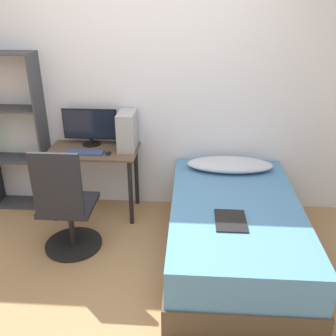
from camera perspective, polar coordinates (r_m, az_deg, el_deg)
ground_plane at (r=3.11m, az=-6.03°, el=-18.90°), size 14.00×14.00×0.00m
wall_back at (r=3.87m, az=-3.15°, el=11.39°), size 8.00×0.05×2.50m
desk at (r=3.92m, az=-11.21°, el=0.89°), size 0.91×0.51×0.72m
office_chair at (r=3.45m, az=-15.11°, el=-6.70°), size 0.53×0.53×1.03m
bed at (r=3.37m, az=9.98°, el=-9.43°), size 1.12×1.88×0.55m
pillow at (r=3.80m, az=9.40°, el=0.53°), size 0.85×0.36×0.11m
magazine at (r=2.97m, az=9.53°, el=-7.91°), size 0.24×0.32×0.01m
monitor at (r=3.95m, az=-11.80°, el=6.30°), size 0.56×0.19×0.38m
keyboard at (r=3.79m, az=-12.54°, el=2.32°), size 0.37×0.13×0.02m
pc_tower at (r=3.79m, az=-6.23°, el=5.71°), size 0.17×0.33×0.38m
mouse at (r=3.73m, az=-9.10°, el=2.25°), size 0.06×0.09×0.02m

